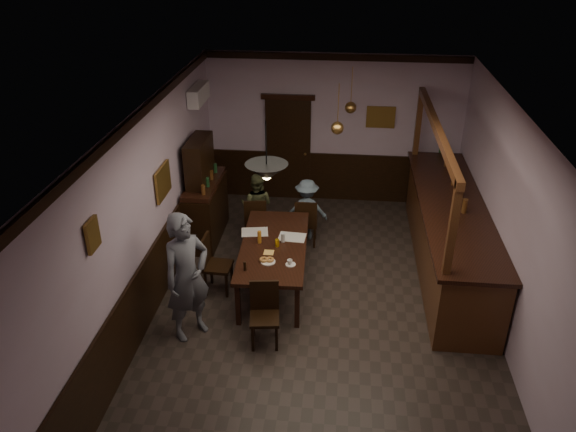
# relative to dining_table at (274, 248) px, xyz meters

# --- Properties ---
(room) EXTENTS (5.01, 8.01, 3.01)m
(room) POSITION_rel_dining_table_xyz_m (0.79, -0.73, 0.81)
(room) COLOR #2D2621
(room) RESTS_ON ground
(dining_table) EXTENTS (1.08, 2.23, 0.75)m
(dining_table) POSITION_rel_dining_table_xyz_m (0.00, 0.00, 0.00)
(dining_table) COLOR black
(dining_table) RESTS_ON ground
(chair_far_left) EXTENTS (0.44, 0.44, 0.90)m
(chair_far_left) POSITION_rel_dining_table_xyz_m (-0.49, 1.26, -0.19)
(chair_far_left) COLOR black
(chair_far_left) RESTS_ON ground
(chair_far_right) EXTENTS (0.39, 0.39, 0.90)m
(chair_far_right) POSITION_rel_dining_table_xyz_m (0.40, 1.29, -0.19)
(chair_far_right) COLOR black
(chair_far_right) RESTS_ON ground
(chair_near) EXTENTS (0.44, 0.44, 0.91)m
(chair_near) POSITION_rel_dining_table_xyz_m (0.04, -1.32, -0.19)
(chair_near) COLOR black
(chair_near) RESTS_ON ground
(chair_side) EXTENTS (0.43, 0.43, 0.95)m
(chair_side) POSITION_rel_dining_table_xyz_m (-0.92, -0.23, -0.17)
(chair_side) COLOR black
(chair_side) RESTS_ON ground
(person_standing) EXTENTS (0.79, 0.81, 1.88)m
(person_standing) POSITION_rel_dining_table_xyz_m (-1.01, -1.29, 0.26)
(person_standing) COLOR slate
(person_standing) RESTS_ON ground
(person_seated_left) EXTENTS (0.65, 0.54, 1.24)m
(person_seated_left) POSITION_rel_dining_table_xyz_m (-0.50, 1.53, -0.07)
(person_seated_left) COLOR #4E5432
(person_seated_left) RESTS_ON ground
(person_seated_right) EXTENTS (0.76, 0.46, 1.15)m
(person_seated_right) POSITION_rel_dining_table_xyz_m (0.40, 1.56, -0.11)
(person_seated_right) COLOR slate
(person_seated_right) RESTS_ON ground
(newspaper_left) EXTENTS (0.47, 0.37, 0.01)m
(newspaper_left) POSITION_rel_dining_table_xyz_m (-0.35, 0.34, 0.07)
(newspaper_left) COLOR silver
(newspaper_left) RESTS_ON dining_table
(newspaper_right) EXTENTS (0.44, 0.33, 0.01)m
(newspaper_right) POSITION_rel_dining_table_xyz_m (0.26, 0.25, 0.07)
(newspaper_right) COLOR silver
(newspaper_right) RESTS_ON dining_table
(napkin) EXTENTS (0.16, 0.16, 0.00)m
(napkin) POSITION_rel_dining_table_xyz_m (-0.04, -0.25, 0.07)
(napkin) COLOR #EEB957
(napkin) RESTS_ON dining_table
(saucer) EXTENTS (0.15, 0.15, 0.01)m
(saucer) POSITION_rel_dining_table_xyz_m (0.31, -0.55, 0.07)
(saucer) COLOR white
(saucer) RESTS_ON dining_table
(coffee_cup) EXTENTS (0.08, 0.08, 0.07)m
(coffee_cup) POSITION_rel_dining_table_xyz_m (0.30, -0.55, 0.11)
(coffee_cup) COLOR white
(coffee_cup) RESTS_ON saucer
(pastry_plate) EXTENTS (0.22, 0.22, 0.01)m
(pastry_plate) POSITION_rel_dining_table_xyz_m (-0.02, -0.51, 0.07)
(pastry_plate) COLOR white
(pastry_plate) RESTS_ON dining_table
(pastry_ring_a) EXTENTS (0.13, 0.13, 0.04)m
(pastry_ring_a) POSITION_rel_dining_table_xyz_m (-0.08, -0.50, 0.10)
(pastry_ring_a) COLOR #C68C47
(pastry_ring_a) RESTS_ON pastry_plate
(pastry_ring_b) EXTENTS (0.13, 0.13, 0.04)m
(pastry_ring_b) POSITION_rel_dining_table_xyz_m (0.00, -0.49, 0.10)
(pastry_ring_b) COLOR #C68C47
(pastry_ring_b) RESTS_ON pastry_plate
(soda_can) EXTENTS (0.07, 0.07, 0.12)m
(soda_can) POSITION_rel_dining_table_xyz_m (0.06, -0.05, 0.12)
(soda_can) COLOR yellow
(soda_can) RESTS_ON dining_table
(beer_glass) EXTENTS (0.06, 0.06, 0.20)m
(beer_glass) POSITION_rel_dining_table_xyz_m (-0.22, 0.03, 0.16)
(beer_glass) COLOR #BF721E
(beer_glass) RESTS_ON dining_table
(water_glass) EXTENTS (0.06, 0.06, 0.15)m
(water_glass) POSITION_rel_dining_table_xyz_m (0.13, 0.09, 0.14)
(water_glass) COLOR silver
(water_glass) RESTS_ON dining_table
(pepper_mill) EXTENTS (0.04, 0.04, 0.14)m
(pepper_mill) POSITION_rel_dining_table_xyz_m (-0.32, -0.76, 0.13)
(pepper_mill) COLOR black
(pepper_mill) RESTS_ON dining_table
(sideboard) EXTENTS (0.51, 1.43, 1.89)m
(sideboard) POSITION_rel_dining_table_xyz_m (-1.42, 1.40, 0.07)
(sideboard) COLOR black
(sideboard) RESTS_ON ground
(bar_counter) EXTENTS (1.03, 4.43, 2.48)m
(bar_counter) POSITION_rel_dining_table_xyz_m (2.78, 0.83, -0.06)
(bar_counter) COLOR #482113
(bar_counter) RESTS_ON ground
(door_back) EXTENTS (0.90, 0.06, 2.10)m
(door_back) POSITION_rel_dining_table_xyz_m (-0.11, 3.22, 0.36)
(door_back) COLOR black
(door_back) RESTS_ON ground
(ac_unit) EXTENTS (0.20, 0.85, 0.30)m
(ac_unit) POSITION_rel_dining_table_xyz_m (-1.59, 2.17, 1.76)
(ac_unit) COLOR white
(ac_unit) RESTS_ON ground
(picture_left_small) EXTENTS (0.04, 0.28, 0.36)m
(picture_left_small) POSITION_rel_dining_table_xyz_m (-1.67, -2.33, 1.46)
(picture_left_small) COLOR olive
(picture_left_small) RESTS_ON ground
(picture_left_large) EXTENTS (0.04, 0.62, 0.48)m
(picture_left_large) POSITION_rel_dining_table_xyz_m (-1.67, 0.07, 1.01)
(picture_left_large) COLOR olive
(picture_left_large) RESTS_ON ground
(picture_back) EXTENTS (0.55, 0.04, 0.42)m
(picture_back) POSITION_rel_dining_table_xyz_m (1.69, 3.23, 1.11)
(picture_back) COLOR olive
(picture_back) RESTS_ON ground
(pendant_iron) EXTENTS (0.56, 0.56, 0.80)m
(pendant_iron) POSITION_rel_dining_table_xyz_m (0.03, -0.80, 1.62)
(pendant_iron) COLOR black
(pendant_iron) RESTS_ON ground
(pendant_brass_mid) EXTENTS (0.20, 0.20, 0.81)m
(pendant_brass_mid) POSITION_rel_dining_table_xyz_m (0.89, 1.04, 1.61)
(pendant_brass_mid) COLOR #BF8C3F
(pendant_brass_mid) RESTS_ON ground
(pendant_brass_far) EXTENTS (0.20, 0.20, 0.81)m
(pendant_brass_far) POSITION_rel_dining_table_xyz_m (1.09, 2.14, 1.61)
(pendant_brass_far) COLOR #BF8C3F
(pendant_brass_far) RESTS_ON ground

